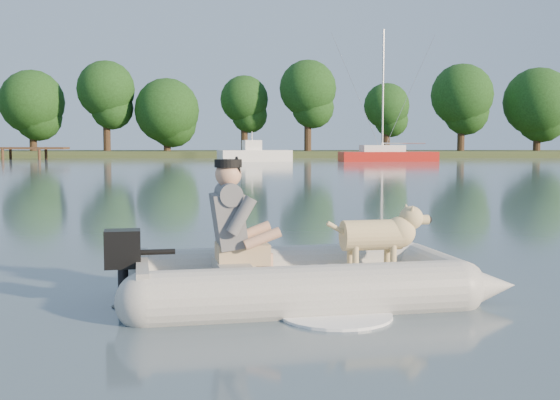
{
  "coord_description": "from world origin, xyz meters",
  "views": [
    {
      "loc": [
        -0.25,
        -7.13,
        1.52
      ],
      "look_at": [
        -0.08,
        2.04,
        0.75
      ],
      "focal_mm": 45.0,
      "sensor_mm": 36.0,
      "label": 1
    }
  ],
  "objects_px": {
    "dog": "(372,240)",
    "motorboat": "(255,147)",
    "man": "(231,216)",
    "sailboat": "(387,156)",
    "dinghy": "(307,235)"
  },
  "relations": [
    {
      "from": "dog",
      "to": "motorboat",
      "type": "relative_size",
      "value": 0.17
    },
    {
      "from": "dog",
      "to": "motorboat",
      "type": "bearing_deg",
      "value": 81.92
    },
    {
      "from": "man",
      "to": "dog",
      "type": "height_order",
      "value": "man"
    },
    {
      "from": "motorboat",
      "to": "sailboat",
      "type": "xyz_separation_m",
      "value": [
        10.07,
        0.3,
        -0.63
      ]
    },
    {
      "from": "man",
      "to": "dinghy",
      "type": "bearing_deg",
      "value": -4.24
    },
    {
      "from": "dinghy",
      "to": "dog",
      "type": "height_order",
      "value": "dinghy"
    },
    {
      "from": "dinghy",
      "to": "sailboat",
      "type": "xyz_separation_m",
      "value": [
        8.79,
        46.58,
        -0.18
      ]
    },
    {
      "from": "dinghy",
      "to": "sailboat",
      "type": "relative_size",
      "value": 0.48
    },
    {
      "from": "dinghy",
      "to": "sailboat",
      "type": "height_order",
      "value": "sailboat"
    },
    {
      "from": "man",
      "to": "motorboat",
      "type": "height_order",
      "value": "motorboat"
    },
    {
      "from": "dinghy",
      "to": "motorboat",
      "type": "relative_size",
      "value": 0.87
    },
    {
      "from": "motorboat",
      "to": "sailboat",
      "type": "height_order",
      "value": "sailboat"
    },
    {
      "from": "man",
      "to": "dog",
      "type": "distance_m",
      "value": 1.43
    },
    {
      "from": "dinghy",
      "to": "motorboat",
      "type": "xyz_separation_m",
      "value": [
        -1.28,
        46.27,
        0.45
      ]
    },
    {
      "from": "man",
      "to": "sailboat",
      "type": "height_order",
      "value": "sailboat"
    }
  ]
}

